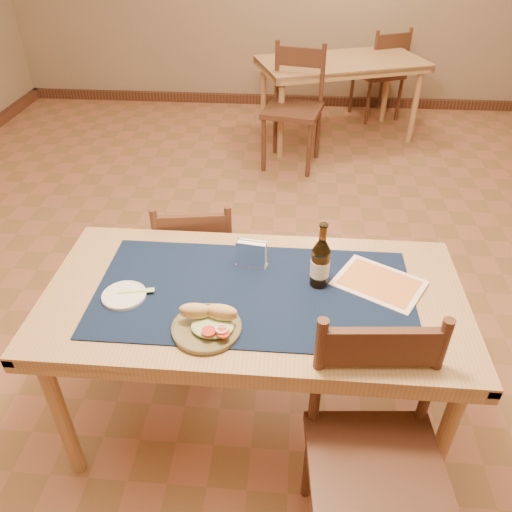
# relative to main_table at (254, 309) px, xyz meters

# --- Properties ---
(room) EXTENTS (6.04, 7.04, 2.84)m
(room) POSITION_rel_main_table_xyz_m (0.00, 0.80, 0.73)
(room) COLOR #9C5E44
(room) RESTS_ON ground
(main_table) EXTENTS (1.60, 0.80, 0.75)m
(main_table) POSITION_rel_main_table_xyz_m (0.00, 0.00, 0.00)
(main_table) COLOR #B17A53
(main_table) RESTS_ON ground
(placemat) EXTENTS (1.20, 0.60, 0.01)m
(placemat) POSITION_rel_main_table_xyz_m (0.00, 0.00, 0.09)
(placemat) COLOR #0E1933
(placemat) RESTS_ON main_table
(baseboard) EXTENTS (6.00, 7.00, 0.10)m
(baseboard) POSITION_rel_main_table_xyz_m (0.00, 0.80, -0.62)
(baseboard) COLOR #4F2A1C
(baseboard) RESTS_ON ground
(back_table) EXTENTS (1.64, 1.19, 0.75)m
(back_table) POSITION_rel_main_table_xyz_m (0.52, 3.33, 0.00)
(back_table) COLOR #B17A53
(back_table) RESTS_ON ground
(chair_main_far) EXTENTS (0.44, 0.44, 0.84)m
(chair_main_far) POSITION_rel_main_table_xyz_m (-0.34, 0.58, -0.23)
(chair_main_far) COLOR #4F2A1C
(chair_main_far) RESTS_ON ground
(chair_main_near) EXTENTS (0.47, 0.47, 0.95)m
(chair_main_near) POSITION_rel_main_table_xyz_m (0.44, -0.48, -0.17)
(chair_main_near) COLOR #4F2A1C
(chair_main_near) RESTS_ON ground
(chair_back_near) EXTENTS (0.54, 0.54, 1.00)m
(chair_back_near) POSITION_rel_main_table_xyz_m (0.11, 2.75, -0.15)
(chair_back_near) COLOR #4F2A1C
(chair_back_near) RESTS_ON ground
(chair_back_far) EXTENTS (0.56, 0.56, 0.92)m
(chair_back_far) POSITION_rel_main_table_xyz_m (0.98, 3.93, -0.19)
(chair_back_far) COLOR #4F2A1C
(chair_back_far) RESTS_ON ground
(sandwich_plate) EXTENTS (0.24, 0.24, 0.09)m
(sandwich_plate) POSITION_rel_main_table_xyz_m (-0.14, -0.21, 0.11)
(sandwich_plate) COLOR brown
(sandwich_plate) RESTS_ON placemat
(side_plate) EXTENTS (0.17, 0.17, 0.01)m
(side_plate) POSITION_rel_main_table_xyz_m (-0.48, -0.07, 0.10)
(side_plate) COLOR silver
(side_plate) RESTS_ON placemat
(fork) EXTENTS (0.14, 0.04, 0.00)m
(fork) POSITION_rel_main_table_xyz_m (-0.43, -0.05, 0.10)
(fork) COLOR #A6E47D
(fork) RESTS_ON side_plate
(beer_bottle) EXTENTS (0.07, 0.07, 0.27)m
(beer_bottle) POSITION_rel_main_table_xyz_m (0.24, 0.07, 0.19)
(beer_bottle) COLOR #492C0D
(beer_bottle) RESTS_ON placemat
(napkin_holder) EXTENTS (0.13, 0.06, 0.11)m
(napkin_holder) POSITION_rel_main_table_xyz_m (-0.02, 0.17, 0.14)
(napkin_holder) COLOR white
(napkin_holder) RESTS_ON placemat
(menu_card) EXTENTS (0.39, 0.36, 0.01)m
(menu_card) POSITION_rel_main_table_xyz_m (0.48, 0.09, 0.09)
(menu_card) COLOR beige
(menu_card) RESTS_ON placemat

